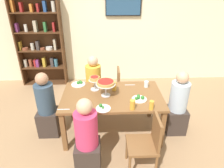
{
  "coord_description": "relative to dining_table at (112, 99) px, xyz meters",
  "views": [
    {
      "loc": [
        -0.1,
        -2.78,
        2.38
      ],
      "look_at": [
        0.0,
        0.1,
        0.89
      ],
      "focal_mm": 31.73,
      "sensor_mm": 36.0,
      "label": 1
    }
  ],
  "objects": [
    {
      "name": "cutlery_fork_near",
      "position": [
        0.33,
        0.34,
        0.09
      ],
      "size": [
        0.18,
        0.02,
        0.0
      ],
      "primitive_type": "cube",
      "rotation": [
        0.0,
        0.0,
        3.14
      ],
      "color": "silver",
      "rests_on": "dining_table"
    },
    {
      "name": "dining_table",
      "position": [
        0.0,
        0.0,
        0.0
      ],
      "size": [
        1.63,
        0.97,
        0.74
      ],
      "color": "brown",
      "rests_on": "ground_plane"
    },
    {
      "name": "rear_partition",
      "position": [
        0.0,
        2.2,
        0.75
      ],
      "size": [
        8.0,
        0.12,
        2.8
      ],
      "primitive_type": "cube",
      "color": "beige",
      "rests_on": "ground_plane"
    },
    {
      "name": "chair_far_right",
      "position": [
        0.26,
        0.76,
        -0.17
      ],
      "size": [
        0.4,
        0.4,
        0.87
      ],
      "rotation": [
        0.0,
        0.0,
        -1.57
      ],
      "color": "brown",
      "rests_on": "ground_plane"
    },
    {
      "name": "salad_plate_near_diner",
      "position": [
        -0.59,
        0.39,
        0.1
      ],
      "size": [
        0.25,
        0.25,
        0.07
      ],
      "color": "white",
      "rests_on": "dining_table"
    },
    {
      "name": "television",
      "position": [
        0.34,
        2.11,
        1.27
      ],
      "size": [
        0.83,
        0.05,
        0.51
      ],
      "color": "black"
    },
    {
      "name": "beer_glass_amber_tall",
      "position": [
        0.28,
        -0.41,
        0.16
      ],
      "size": [
        0.08,
        0.08,
        0.15
      ],
      "primitive_type": "cylinder",
      "color": "gold",
      "rests_on": "dining_table"
    },
    {
      "name": "chair_near_right",
      "position": [
        0.44,
        -0.81,
        -0.17
      ],
      "size": [
        0.4,
        0.4,
        0.87
      ],
      "rotation": [
        0.0,
        0.0,
        1.57
      ],
      "color": "brown",
      "rests_on": "ground_plane"
    },
    {
      "name": "cutlery_knife_near",
      "position": [
        -0.72,
        -0.39,
        0.09
      ],
      "size": [
        0.18,
        0.02,
        0.0
      ],
      "primitive_type": "cube",
      "rotation": [
        0.0,
        0.0,
        -0.01
      ],
      "color": "silver",
      "rests_on": "dining_table"
    },
    {
      "name": "ground_plane",
      "position": [
        0.0,
        0.0,
        -0.65
      ],
      "size": [
        12.0,
        12.0,
        0.0
      ],
      "primitive_type": "plane",
      "color": "#9E7A56"
    },
    {
      "name": "diner_far_left",
      "position": [
        -0.34,
        0.76,
        -0.16
      ],
      "size": [
        0.34,
        0.34,
        1.15
      ],
      "rotation": [
        0.0,
        0.0,
        -1.57
      ],
      "color": "#382D28",
      "rests_on": "ground_plane"
    },
    {
      "name": "diner_near_left",
      "position": [
        -0.36,
        -0.79,
        -0.16
      ],
      "size": [
        0.34,
        0.34,
        1.15
      ],
      "rotation": [
        0.0,
        0.0,
        1.57
      ],
      "color": "#382D28",
      "rests_on": "ground_plane"
    },
    {
      "name": "beer_glass_amber_spare",
      "position": [
        0.55,
        -0.42,
        0.15
      ],
      "size": [
        0.07,
        0.07,
        0.14
      ],
      "primitive_type": "cylinder",
      "color": "gold",
      "rests_on": "dining_table"
    },
    {
      "name": "personal_pizza_stand",
      "position": [
        -0.29,
        0.2,
        0.26
      ],
      "size": [
        0.2,
        0.2,
        0.24
      ],
      "color": "silver",
      "rests_on": "dining_table"
    },
    {
      "name": "diner_head_east",
      "position": [
        1.1,
        -0.02,
        -0.16
      ],
      "size": [
        0.34,
        0.34,
        1.15
      ],
      "rotation": [
        0.0,
        0.0,
        3.14
      ],
      "color": "#382D28",
      "rests_on": "ground_plane"
    },
    {
      "name": "diner_head_west",
      "position": [
        -1.09,
        0.0,
        -0.16
      ],
      "size": [
        0.34,
        0.34,
        1.15
      ],
      "color": "#382D28",
      "rests_on": "ground_plane"
    },
    {
      "name": "bookshelf",
      "position": [
        -1.68,
        2.01,
        0.47
      ],
      "size": [
        1.1,
        0.3,
        2.21
      ],
      "color": "#4C2D19",
      "rests_on": "ground_plane"
    },
    {
      "name": "salad_plate_spare",
      "position": [
        -0.15,
        -0.39,
        0.1
      ],
      "size": [
        0.22,
        0.22,
        0.07
      ],
      "color": "white",
      "rests_on": "dining_table"
    },
    {
      "name": "water_glass_clear_near",
      "position": [
        0.61,
        0.26,
        0.14
      ],
      "size": [
        0.08,
        0.08,
        0.11
      ],
      "primitive_type": "cylinder",
      "color": "white",
      "rests_on": "dining_table"
    },
    {
      "name": "salad_plate_far_diner",
      "position": [
        0.42,
        -0.16,
        0.11
      ],
      "size": [
        0.23,
        0.23,
        0.07
      ],
      "color": "white",
      "rests_on": "dining_table"
    },
    {
      "name": "beer_glass_amber_short",
      "position": [
        0.04,
        0.16,
        0.16
      ],
      "size": [
        0.07,
        0.07,
        0.14
      ],
      "primitive_type": "cylinder",
      "color": "gold",
      "rests_on": "dining_table"
    },
    {
      "name": "deep_dish_pizza_stand",
      "position": [
        -0.1,
        -0.01,
        0.3
      ],
      "size": [
        0.32,
        0.32,
        0.26
      ],
      "color": "silver",
      "rests_on": "dining_table"
    }
  ]
}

